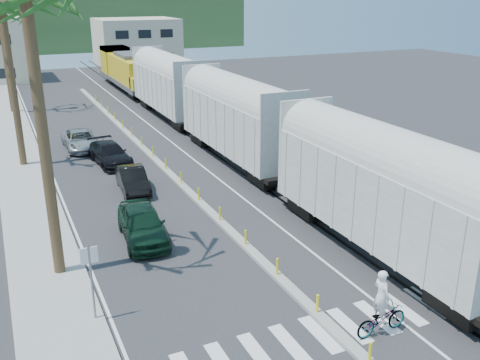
{
  "coord_description": "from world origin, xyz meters",
  "views": [
    {
      "loc": [
        -9.45,
        -14.82,
        11.06
      ],
      "look_at": [
        1.26,
        8.31,
        2.0
      ],
      "focal_mm": 40.0,
      "sensor_mm": 36.0,
      "label": 1
    }
  ],
  "objects_px": {
    "street_sign": "(91,272)",
    "cyclist": "(381,313)",
    "car_lead": "(142,224)",
    "car_second": "(132,180)"
  },
  "relations": [
    {
      "from": "street_sign",
      "to": "car_second",
      "type": "relative_size",
      "value": 0.7
    },
    {
      "from": "street_sign",
      "to": "car_lead",
      "type": "distance_m",
      "value": 6.7
    },
    {
      "from": "street_sign",
      "to": "car_second",
      "type": "bearing_deg",
      "value": 70.13
    },
    {
      "from": "cyclist",
      "to": "car_second",
      "type": "bearing_deg",
      "value": 11.25
    },
    {
      "from": "street_sign",
      "to": "car_lead",
      "type": "bearing_deg",
      "value": 60.23
    },
    {
      "from": "car_lead",
      "to": "car_second",
      "type": "bearing_deg",
      "value": 84.68
    },
    {
      "from": "car_lead",
      "to": "cyclist",
      "type": "distance_m",
      "value": 11.82
    },
    {
      "from": "car_lead",
      "to": "cyclist",
      "type": "height_order",
      "value": "cyclist"
    },
    {
      "from": "street_sign",
      "to": "cyclist",
      "type": "bearing_deg",
      "value": -28.83
    },
    {
      "from": "car_lead",
      "to": "car_second",
      "type": "xyz_separation_m",
      "value": [
        1.18,
        6.6,
        -0.12
      ]
    }
  ]
}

